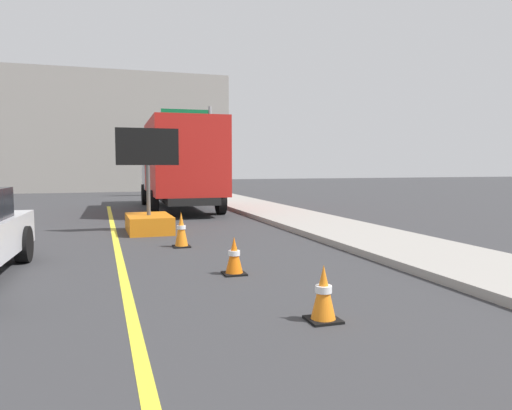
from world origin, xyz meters
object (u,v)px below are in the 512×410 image
object	(u,v)px
traffic_cone_curbside	(181,230)
traffic_cone_far_lane	(234,256)
box_truck	(180,163)
traffic_cone_mid_lane	(323,294)
arrow_board_trailer	(149,214)
highway_guide_sign	(196,135)

from	to	relation	value
traffic_cone_curbside	traffic_cone_far_lane	bearing A→B (deg)	-82.22
box_truck	traffic_cone_curbside	distance (m)	8.80
traffic_cone_mid_lane	traffic_cone_curbside	distance (m)	5.45
arrow_board_trailer	highway_guide_sign	size ratio (longest dim) A/B	0.54
arrow_board_trailer	traffic_cone_curbside	world-z (taller)	arrow_board_trailer
highway_guide_sign	traffic_cone_far_lane	distance (m)	19.86
box_truck	highway_guide_sign	world-z (taller)	highway_guide_sign
highway_guide_sign	traffic_cone_mid_lane	size ratio (longest dim) A/B	7.77
traffic_cone_mid_lane	traffic_cone_far_lane	distance (m)	2.58
traffic_cone_far_lane	traffic_cone_curbside	distance (m)	2.88
highway_guide_sign	traffic_cone_curbside	size ratio (longest dim) A/B	6.62
box_truck	traffic_cone_far_lane	xyz separation A→B (m)	(-0.94, -11.42, -1.53)
box_truck	traffic_cone_mid_lane	xyz separation A→B (m)	(-0.60, -13.98, -1.51)
traffic_cone_mid_lane	arrow_board_trailer	bearing A→B (deg)	98.35
highway_guide_sign	traffic_cone_curbside	distance (m)	17.16
traffic_cone_far_lane	traffic_cone_curbside	world-z (taller)	traffic_cone_curbside
box_truck	traffic_cone_mid_lane	bearing A→B (deg)	-92.46
arrow_board_trailer	box_truck	distance (m)	6.41
traffic_cone_curbside	highway_guide_sign	bearing A→B (deg)	77.96
arrow_board_trailer	highway_guide_sign	distance (m)	14.80
box_truck	traffic_cone_far_lane	bearing A→B (deg)	-94.71
box_truck	highway_guide_sign	size ratio (longest dim) A/B	1.58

